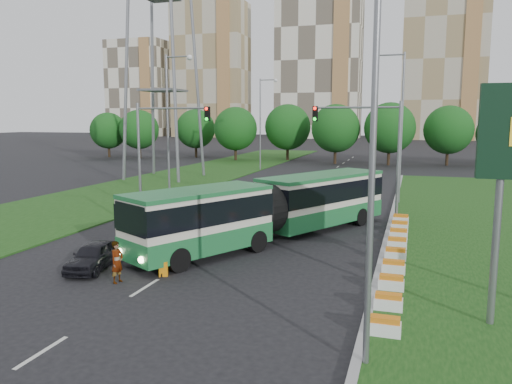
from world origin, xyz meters
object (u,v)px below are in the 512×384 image
(car_left_near, at_px, (93,256))
(traffic_mast_left, at_px, (158,140))
(pedestrian, at_px, (117,262))
(articulated_bus, at_px, (267,208))
(traffic_mast_median, at_px, (373,142))
(shopping_trolley, at_px, (163,269))
(car_left_far, at_px, (220,196))

(car_left_near, bearing_deg, traffic_mast_left, 95.96)
(pedestrian, bearing_deg, articulated_bus, -15.47)
(pedestrian, bearing_deg, car_left_near, 64.98)
(traffic_mast_median, relative_size, pedestrian, 4.44)
(traffic_mast_left, height_order, shopping_trolley, traffic_mast_left)
(articulated_bus, height_order, car_left_near, articulated_bus)
(traffic_mast_median, height_order, car_left_near, traffic_mast_median)
(traffic_mast_left, distance_m, articulated_bus, 11.73)
(shopping_trolley, bearing_deg, car_left_far, 80.78)
(traffic_mast_median, bearing_deg, car_left_near, -128.12)
(shopping_trolley, bearing_deg, traffic_mast_median, 38.58)
(traffic_mast_median, xyz_separation_m, car_left_far, (-12.06, 3.07, -4.55))
(pedestrian, bearing_deg, shopping_trolley, -38.82)
(articulated_bus, relative_size, car_left_far, 3.76)
(traffic_mast_left, bearing_deg, pedestrian, -68.04)
(traffic_mast_left, distance_m, car_left_near, 14.75)
(traffic_mast_median, xyz_separation_m, shopping_trolley, (-7.78, -14.37, -5.02))
(shopping_trolley, bearing_deg, traffic_mast_left, 95.88)
(traffic_mast_median, bearing_deg, shopping_trolley, -118.43)
(articulated_bus, xyz_separation_m, car_left_near, (-5.97, -8.02, -1.20))
(traffic_mast_left, relative_size, car_left_near, 2.15)
(traffic_mast_left, distance_m, shopping_trolley, 16.08)
(car_left_near, distance_m, shopping_trolley, 3.56)
(car_left_near, relative_size, car_left_far, 0.77)
(articulated_bus, bearing_deg, traffic_mast_median, 78.60)
(pedestrian, distance_m, shopping_trolley, 2.07)
(articulated_bus, height_order, car_left_far, articulated_bus)
(traffic_mast_left, xyz_separation_m, car_left_near, (3.82, -13.44, -4.72))
(traffic_mast_median, bearing_deg, pedestrian, -120.28)
(car_left_far, bearing_deg, articulated_bus, -46.57)
(car_left_far, bearing_deg, shopping_trolley, -68.00)
(articulated_bus, bearing_deg, pedestrian, -83.85)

